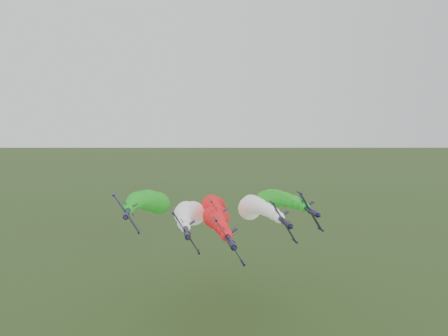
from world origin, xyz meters
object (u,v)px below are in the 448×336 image
(jet_outer_right, at_px, (269,201))
(jet_trail, at_px, (213,206))
(jet_lead, at_px, (216,217))
(jet_inner_right, at_px, (252,207))
(jet_outer_left, at_px, (151,202))
(jet_inner_left, at_px, (190,213))

(jet_outer_right, distance_m, jet_trail, 22.07)
(jet_lead, bearing_deg, jet_outer_right, 37.43)
(jet_lead, height_order, jet_trail, jet_lead)
(jet_inner_right, distance_m, jet_outer_left, 33.87)
(jet_inner_right, bearing_deg, jet_inner_left, 179.17)
(jet_inner_left, distance_m, jet_outer_right, 28.51)
(jet_inner_left, bearing_deg, jet_outer_right, 10.63)
(jet_outer_left, xyz_separation_m, jet_outer_right, (40.52, -1.70, -0.54))
(jet_lead, height_order, jet_outer_right, jet_outer_right)
(jet_lead, xyz_separation_m, jet_inner_right, (13.29, 10.34, 0.64))
(jet_inner_right, height_order, jet_outer_left, jet_outer_left)
(jet_outer_right, xyz_separation_m, jet_trail, (-18.17, 12.01, -3.55))
(jet_outer_left, relative_size, jet_trail, 0.99)
(jet_outer_left, relative_size, jet_outer_right, 0.99)
(jet_outer_left, distance_m, jet_outer_right, 40.56)
(jet_outer_right, height_order, jet_trail, jet_outer_right)
(jet_outer_left, height_order, jet_trail, jet_outer_left)
(jet_inner_left, xyz_separation_m, jet_outer_right, (27.93, 5.24, 2.31))
(jet_inner_right, xyz_separation_m, jet_outer_left, (-33.06, 7.24, 1.40))
(jet_inner_right, distance_m, jet_outer_right, 9.34)
(jet_inner_left, height_order, jet_outer_right, jet_outer_right)
(jet_inner_left, bearing_deg, jet_lead, -56.00)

